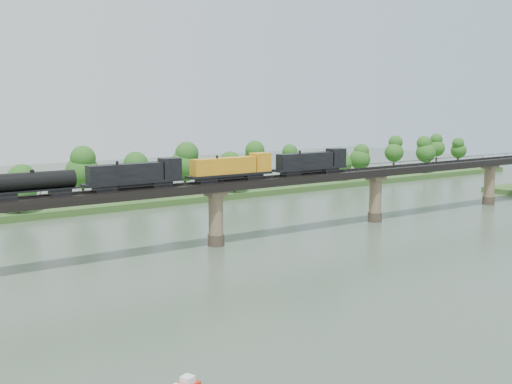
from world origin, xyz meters
TOP-DOWN VIEW (x-y plane):
  - ground at (0.00, 0.00)m, footprint 400.00×400.00m
  - far_bank at (0.00, 85.00)m, footprint 300.00×24.00m
  - bridge at (0.00, 30.00)m, footprint 236.00×30.00m
  - bridge_superstructure at (0.00, 30.00)m, footprint 220.00×4.90m
  - far_treeline at (-8.21, 80.52)m, footprint 289.06×17.54m
  - freight_train at (-3.05, 30.00)m, footprint 68.69×2.68m

SIDE VIEW (x-z plane):
  - ground at x=0.00m, z-range 0.00..0.00m
  - far_bank at x=0.00m, z-range 0.00..1.60m
  - bridge at x=0.00m, z-range -0.29..11.21m
  - far_treeline at x=-8.21m, z-range 2.03..15.63m
  - bridge_superstructure at x=0.00m, z-range 11.42..12.17m
  - freight_train at x=-3.05m, z-range 11.39..16.12m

